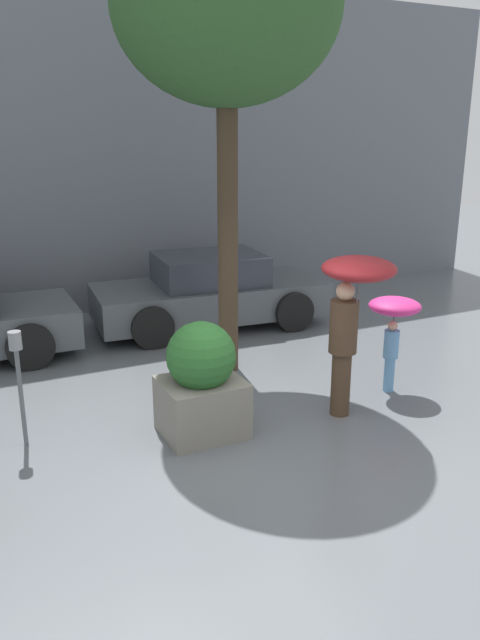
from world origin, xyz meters
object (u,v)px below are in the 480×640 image
planter_box (202,382)px  parked_car_near (210,293)px  person_child (394,316)px  street_tree (227,8)px  parking_meter (18,365)px  person_adult (352,299)px

planter_box → parked_car_near: planter_box is taller
person_child → street_tree: bearing=91.3°
planter_box → parked_car_near: (1.75, 3.83, -0.04)m
person_child → parking_meter: 4.71m
person_child → parked_car_near: 3.91m
person_adult → street_tree: (-0.65, 2.07, 3.36)m
planter_box → person_child: planter_box is taller
planter_box → parking_meter: size_ratio=1.01×
planter_box → person_adult: 2.01m
parked_car_near → parking_meter: (-3.64, -3.22, 0.35)m
person_adult → parked_car_near: 4.27m
person_child → parking_meter: bearing=129.5°
parked_car_near → street_tree: (-0.61, -2.11, 4.25)m
person_adult → street_tree: 4.00m
planter_box → street_tree: 4.68m
person_adult → parking_meter: size_ratio=1.50×
planter_box → person_adult: (1.78, -0.35, 0.85)m
person_child → parking_meter: parking_meter is taller
person_adult → parking_meter: 3.83m
parking_meter → person_adult: bearing=-14.6°
parked_car_near → person_child: bearing=-159.6°
person_adult → person_child: (1.01, 0.44, -0.46)m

